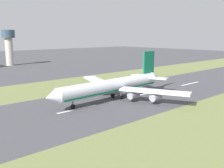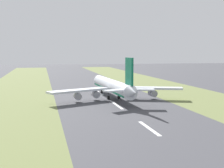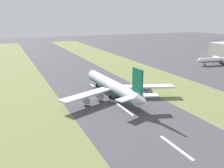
# 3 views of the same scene
# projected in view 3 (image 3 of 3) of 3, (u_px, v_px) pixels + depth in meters

# --- Properties ---
(ground_plane) EXTENTS (800.00, 800.00, 0.00)m
(ground_plane) POSITION_uv_depth(u_px,v_px,m) (106.00, 95.00, 144.27)
(ground_plane) COLOR #424247
(grass_median_west) EXTENTS (40.00, 600.00, 0.01)m
(grass_median_west) POSITION_uv_depth(u_px,v_px,m) (20.00, 106.00, 127.21)
(grass_median_west) COLOR olive
(grass_median_west) RESTS_ON ground
(grass_median_east) EXTENTS (40.00, 600.00, 0.01)m
(grass_median_east) POSITION_uv_depth(u_px,v_px,m) (174.00, 87.00, 161.32)
(grass_median_east) COLOR olive
(grass_median_east) RESTS_ON ground
(centreline_dash_near) EXTENTS (1.20, 18.00, 0.01)m
(centreline_dash_near) POSITION_uv_depth(u_px,v_px,m) (176.00, 147.00, 88.02)
(centreline_dash_near) COLOR silver
(centreline_dash_near) RESTS_ON ground
(centreline_dash_mid) EXTENTS (1.20, 18.00, 0.01)m
(centreline_dash_mid) POSITION_uv_depth(u_px,v_px,m) (124.00, 109.00, 123.56)
(centreline_dash_mid) COLOR silver
(centreline_dash_mid) RESTS_ON ground
(centreline_dash_far) EXTENTS (1.20, 18.00, 0.01)m
(centreline_dash_far) POSITION_uv_depth(u_px,v_px,m) (96.00, 88.00, 159.10)
(centreline_dash_far) COLOR silver
(centreline_dash_far) RESTS_ON ground
(airplane_main_jet) EXTENTS (64.07, 67.18, 20.20)m
(airplane_main_jet) POSITION_uv_depth(u_px,v_px,m) (114.00, 87.00, 138.96)
(airplane_main_jet) COLOR silver
(airplane_main_jet) RESTS_ON ground
(airplane_parked_apron) EXTENTS (49.33, 46.56, 14.89)m
(airplane_parked_apron) POSITION_uv_depth(u_px,v_px,m) (223.00, 60.00, 230.01)
(airplane_parked_apron) COLOR white
(airplane_parked_apron) RESTS_ON ground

